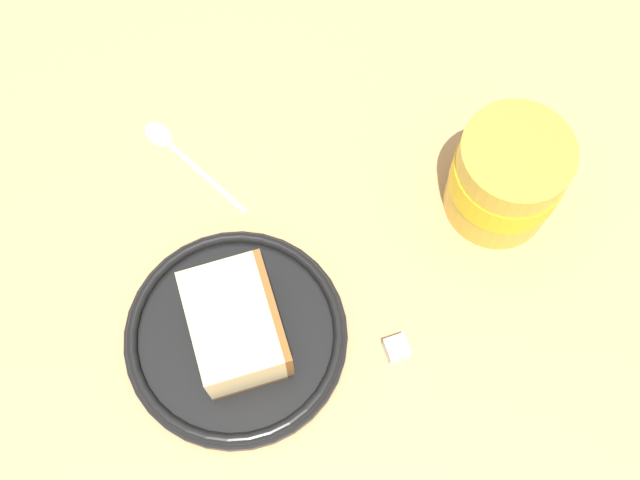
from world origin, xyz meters
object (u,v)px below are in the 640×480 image
at_px(tea_mug, 507,175).
at_px(cake_slice, 236,325).
at_px(small_plate, 236,336).
at_px(teaspoon, 174,147).
at_px(sugar_cube, 397,349).

bearing_deg(tea_mug, cake_slice, 143.49).
relative_size(small_plate, cake_slice, 1.60).
bearing_deg(teaspoon, cake_slice, -135.45).
bearing_deg(cake_slice, tea_mug, -36.51).
height_order(small_plate, teaspoon, small_plate).
bearing_deg(small_plate, tea_mug, -36.64).
distance_m(teaspoon, sugar_cube, 0.28).
bearing_deg(cake_slice, small_plate, 131.13).
distance_m(cake_slice, teaspoon, 0.20).
xyz_separation_m(tea_mug, teaspoon, (-0.07, 0.29, -0.05)).
xyz_separation_m(tea_mug, sugar_cube, (-0.17, 0.03, -0.04)).
relative_size(small_plate, teaspoon, 1.46).
distance_m(small_plate, cake_slice, 0.03).
height_order(tea_mug, teaspoon, tea_mug).
bearing_deg(sugar_cube, cake_slice, 108.96).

